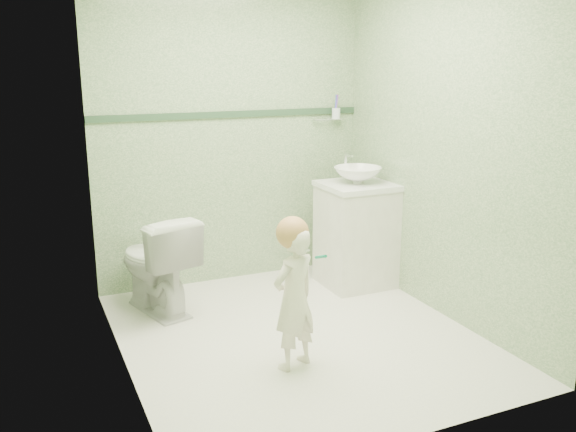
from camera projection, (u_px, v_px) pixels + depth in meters
name	position (u px, v px, depth m)	size (l,w,h in m)	color
ground	(297.00, 336.00, 4.06)	(2.50, 2.50, 0.00)	silver
room_shell	(298.00, 155.00, 3.77)	(2.50, 2.54, 2.40)	gray
trim_stripe	(231.00, 114.00, 4.83)	(2.20, 0.02, 0.05)	#2A472F
vanity	(356.00, 236.00, 4.92)	(0.52, 0.50, 0.80)	silver
counter	(357.00, 186.00, 4.82)	(0.54, 0.52, 0.04)	white
basin	(358.00, 175.00, 4.80)	(0.37, 0.37, 0.13)	white
faucet	(346.00, 161.00, 4.94)	(0.03, 0.13, 0.18)	silver
cup_holder	(335.00, 113.00, 5.14)	(0.26, 0.07, 0.21)	silver
toilet	(156.00, 263.00, 4.39)	(0.40, 0.71, 0.72)	white
toddler	(294.00, 299.00, 3.56)	(0.31, 0.20, 0.85)	silver
hair_cap	(292.00, 233.00, 3.49)	(0.19, 0.19, 0.19)	tan
teal_toothbrush	(319.00, 256.00, 3.46)	(0.10, 0.14, 0.08)	#098868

